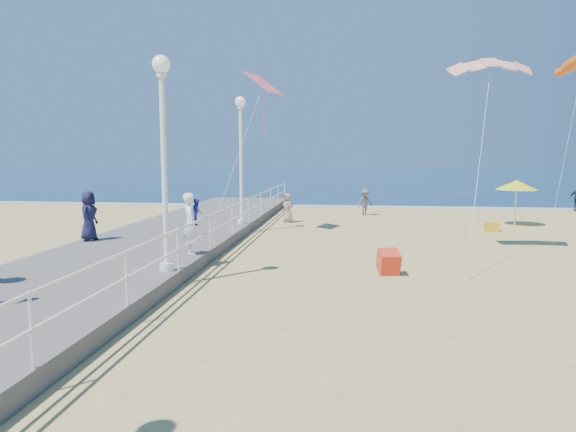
# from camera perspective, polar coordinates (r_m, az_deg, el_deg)

# --- Properties ---
(ground) EXTENTS (160.00, 160.00, 0.00)m
(ground) POSITION_cam_1_polar(r_m,az_deg,el_deg) (12.75, 10.23, -8.40)
(ground) COLOR tan
(ground) RESTS_ON ground
(ocean) EXTENTS (160.00, 90.00, 0.05)m
(ocean) POSITION_cam_1_polar(r_m,az_deg,el_deg) (77.35, 7.55, 4.34)
(ocean) COLOR #0D2A50
(ocean) RESTS_ON ground
(surf_line) EXTENTS (160.00, 1.20, 0.04)m
(surf_line) POSITION_cam_1_polar(r_m,az_deg,el_deg) (32.95, 8.25, 1.04)
(surf_line) COLOR white
(surf_line) RESTS_ON ground
(boardwalk) EXTENTS (5.00, 44.00, 0.40)m
(boardwalk) POSITION_cam_1_polar(r_m,az_deg,el_deg) (14.36, -21.39, -6.22)
(boardwalk) COLOR slate
(boardwalk) RESTS_ON ground
(railing) EXTENTS (0.05, 42.00, 0.55)m
(railing) POSITION_cam_1_polar(r_m,az_deg,el_deg) (13.18, -12.17, -2.38)
(railing) COLOR white
(railing) RESTS_ON boardwalk
(lamp_post_mid) EXTENTS (0.44, 0.44, 5.32)m
(lamp_post_mid) POSITION_cam_1_polar(r_m,az_deg,el_deg) (13.12, -13.68, 8.11)
(lamp_post_mid) COLOR white
(lamp_post_mid) RESTS_ON boardwalk
(lamp_post_far) EXTENTS (0.44, 0.44, 5.32)m
(lamp_post_far) POSITION_cam_1_polar(r_m,az_deg,el_deg) (21.77, -5.26, 7.70)
(lamp_post_far) COLOR white
(lamp_post_far) RESTS_ON boardwalk
(woman_holding_toddler) EXTENTS (0.65, 0.78, 1.82)m
(woman_holding_toddler) POSITION_cam_1_polar(r_m,az_deg,el_deg) (15.30, -10.77, -0.85)
(woman_holding_toddler) COLOR white
(woman_holding_toddler) RESTS_ON boardwalk
(toddler_held) EXTENTS (0.42, 0.46, 0.78)m
(toddler_held) POSITION_cam_1_polar(r_m,az_deg,el_deg) (15.36, -10.10, 0.44)
(toddler_held) COLOR #3135BA
(toddler_held) RESTS_ON boardwalk
(spectator_4) EXTENTS (0.59, 0.86, 1.70)m
(spectator_4) POSITION_cam_1_polar(r_m,az_deg,el_deg) (18.72, -21.27, 0.00)
(spectator_4) COLOR #181936
(spectator_4) RESTS_ON boardwalk
(beach_walker_a) EXTENTS (1.09, 0.98, 1.47)m
(beach_walker_a) POSITION_cam_1_polar(r_m,az_deg,el_deg) (28.45, 8.58, 1.54)
(beach_walker_a) COLOR #5A595E
(beach_walker_a) RESTS_ON ground
(beach_walker_c) EXTENTS (0.78, 0.84, 1.45)m
(beach_walker_c) POSITION_cam_1_polar(r_m,az_deg,el_deg) (25.20, -0.02, 0.92)
(beach_walker_c) COLOR gray
(beach_walker_c) RESTS_ON ground
(box_kite) EXTENTS (0.68, 0.80, 0.74)m
(box_kite) POSITION_cam_1_polar(r_m,az_deg,el_deg) (14.56, 11.11, -5.28)
(box_kite) COLOR red
(box_kite) RESTS_ON ground
(beach_umbrella) EXTENTS (1.90, 1.90, 2.14)m
(beach_umbrella) POSITION_cam_1_polar(r_m,az_deg,el_deg) (26.28, 24.06, 3.16)
(beach_umbrella) COLOR white
(beach_umbrella) RESTS_ON ground
(beach_chair_left) EXTENTS (0.55, 0.55, 0.40)m
(beach_chair_left) POSITION_cam_1_polar(r_m,az_deg,el_deg) (23.97, 21.70, -1.13)
(beach_chair_left) COLOR gold
(beach_chair_left) RESTS_ON ground
(kite_parafoil) EXTENTS (2.60, 0.94, 0.65)m
(kite_parafoil) POSITION_cam_1_polar(r_m,az_deg,el_deg) (18.25, 21.59, 15.57)
(kite_parafoil) COLOR #E8421B
(kite_diamond_pink) EXTENTS (1.53, 1.71, 0.88)m
(kite_diamond_pink) POSITION_cam_1_polar(r_m,az_deg,el_deg) (21.56, -2.73, 14.49)
(kite_diamond_pink) COLOR #FF5D63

